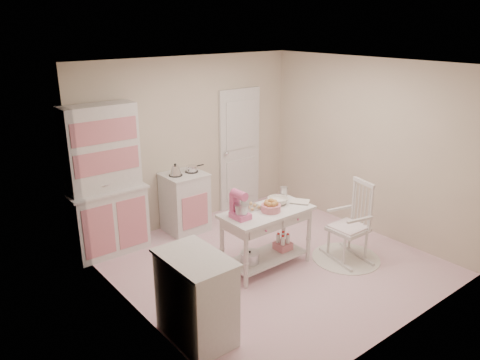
# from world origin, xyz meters

# --- Properties ---
(room_shell) EXTENTS (3.84, 3.84, 2.62)m
(room_shell) POSITION_xyz_m (0.00, 0.00, 1.65)
(room_shell) COLOR pink
(room_shell) RESTS_ON ground
(door) EXTENTS (0.82, 0.05, 2.04)m
(door) POSITION_xyz_m (0.95, 1.87, 1.02)
(door) COLOR silver
(door) RESTS_ON ground
(hutch) EXTENTS (1.06, 0.50, 2.08)m
(hutch) POSITION_xyz_m (-1.53, 1.66, 1.04)
(hutch) COLOR silver
(hutch) RESTS_ON ground
(stove) EXTENTS (0.62, 0.57, 0.92)m
(stove) POSITION_xyz_m (-0.33, 1.61, 0.46)
(stove) COLOR silver
(stove) RESTS_ON ground
(base_cabinet) EXTENTS (0.54, 0.84, 0.92)m
(base_cabinet) POSITION_xyz_m (-1.63, -0.66, 0.46)
(base_cabinet) COLOR silver
(base_cabinet) RESTS_ON ground
(lace_rug) EXTENTS (0.92, 0.92, 0.01)m
(lace_rug) POSITION_xyz_m (0.88, -0.55, 0.01)
(lace_rug) COLOR white
(lace_rug) RESTS_ON ground
(rocking_chair) EXTENTS (0.63, 0.81, 1.10)m
(rocking_chair) POSITION_xyz_m (0.88, -0.55, 0.55)
(rocking_chair) COLOR silver
(rocking_chair) RESTS_ON ground
(work_table) EXTENTS (1.20, 0.60, 0.80)m
(work_table) POSITION_xyz_m (-0.11, -0.02, 0.40)
(work_table) COLOR silver
(work_table) RESTS_ON ground
(stand_mixer) EXTENTS (0.21, 0.28, 0.34)m
(stand_mixer) POSITION_xyz_m (-0.53, -0.00, 0.97)
(stand_mixer) COLOR #DC5C95
(stand_mixer) RESTS_ON work_table
(cookie_tray) EXTENTS (0.34, 0.24, 0.02)m
(cookie_tray) POSITION_xyz_m (-0.26, 0.16, 0.81)
(cookie_tray) COLOR silver
(cookie_tray) RESTS_ON work_table
(bread_basket) EXTENTS (0.25, 0.25, 0.09)m
(bread_basket) POSITION_xyz_m (-0.09, -0.07, 0.85)
(bread_basket) COLOR #CE7682
(bread_basket) RESTS_ON work_table
(mixing_bowl) EXTENTS (0.27, 0.27, 0.09)m
(mixing_bowl) POSITION_xyz_m (0.15, 0.06, 0.84)
(mixing_bowl) COLOR silver
(mixing_bowl) RESTS_ON work_table
(metal_pitcher) EXTENTS (0.10, 0.10, 0.17)m
(metal_pitcher) POSITION_xyz_m (0.33, 0.14, 0.89)
(metal_pitcher) COLOR silver
(metal_pitcher) RESTS_ON work_table
(recipe_book) EXTENTS (0.29, 0.31, 0.02)m
(recipe_book) POSITION_xyz_m (0.34, -0.14, 0.81)
(recipe_book) COLOR silver
(recipe_book) RESTS_ON work_table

